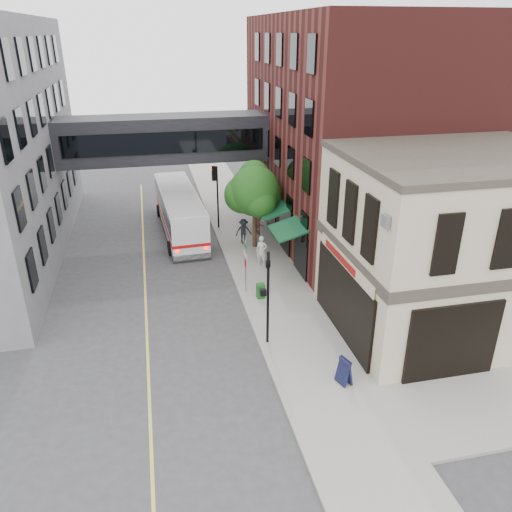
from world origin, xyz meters
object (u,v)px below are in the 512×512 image
pedestrian_a (262,251)px  pedestrian_c (244,231)px  sandwich_board (344,371)px  bus (179,210)px  pedestrian_b (259,228)px  newspaper_box (261,291)px

pedestrian_a → pedestrian_c: 3.58m
pedestrian_a → sandwich_board: size_ratio=1.60×
bus → sandwich_board: (5.05, -18.64, -0.92)m
bus → pedestrian_b: bearing=-31.3°
bus → pedestrian_c: size_ratio=6.42×
pedestrian_c → pedestrian_b: bearing=14.7°
pedestrian_a → pedestrian_b: bearing=101.0°
pedestrian_b → newspaper_box: pedestrian_b is taller
pedestrian_a → newspaper_box: 4.18m
bus → pedestrian_c: bearing=-41.3°
pedestrian_b → newspaper_box: bearing=-121.1°
pedestrian_b → sandwich_board: size_ratio=1.52×
bus → sandwich_board: bus is taller
pedestrian_a → pedestrian_b: (0.72, 3.93, -0.05)m
pedestrian_c → sandwich_board: (1.12, -15.20, -0.29)m
pedestrian_b → pedestrian_c: 1.19m
newspaper_box → sandwich_board: bearing=-82.5°
pedestrian_b → pedestrian_c: pedestrian_b is taller
sandwich_board → pedestrian_c: bearing=76.0°
sandwich_board → pedestrian_b: bearing=71.7°
bus → newspaper_box: (3.35, -11.04, -1.09)m
bus → pedestrian_a: bus is taller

